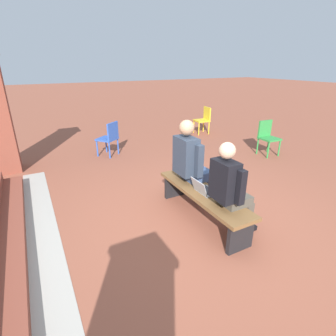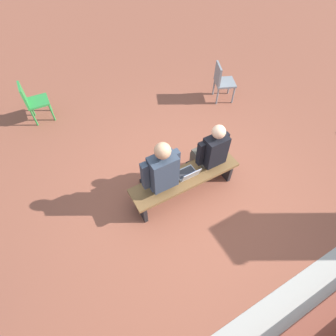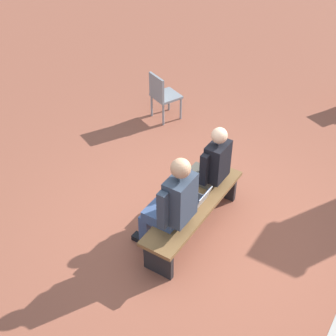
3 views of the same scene
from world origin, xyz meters
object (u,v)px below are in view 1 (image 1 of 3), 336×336
laptop (204,189)px  plastic_chair_far_left (204,118)px  person_student (230,188)px  person_adult (192,162)px  plastic_chair_by_pillar (267,136)px  plastic_chair_near_bench_left (109,137)px  bench (203,197)px

laptop → plastic_chair_far_left: 5.16m
person_student → person_adult: size_ratio=0.93×
person_student → plastic_chair_by_pillar: size_ratio=1.55×
laptop → plastic_chair_by_pillar: size_ratio=0.38×
person_student → laptop: bearing=10.0°
person_student → laptop: (0.44, 0.08, -0.20)m
person_student → laptop: 0.49m
person_adult → person_student: bearing=179.6°
plastic_chair_near_bench_left → plastic_chair_far_left: bearing=-77.2°
person_student → plastic_chair_by_pillar: (2.15, -3.06, -0.22)m
plastic_chair_near_bench_left → person_student: bearing=-173.9°
person_student → plastic_chair_by_pillar: person_student is taller
bench → plastic_chair_near_bench_left: size_ratio=2.14×
person_student → plastic_chair_far_left: size_ratio=1.55×
laptop → plastic_chair_near_bench_left: 3.46m
person_student → person_adult: bearing=-0.4°
bench → person_adult: person_adult is taller
bench → person_student: bearing=-172.2°
bench → person_student: size_ratio=1.38×
bench → plastic_chair_near_bench_left: bearing=5.9°
person_adult → laptop: size_ratio=4.39×
person_student → plastic_chair_by_pillar: 3.75m
bench → plastic_chair_near_bench_left: 3.43m
laptop → plastic_chair_far_left: size_ratio=0.38×
bench → plastic_chair_near_bench_left: (3.41, 0.35, 0.13)m
plastic_chair_far_left → bench: bearing=144.4°
plastic_chair_near_bench_left → bench: bearing=-174.1°
plastic_chair_near_bench_left → plastic_chair_by_pillar: same height
bench → laptop: 0.15m
laptop → plastic_chair_far_left: bearing=-35.4°
plastic_chair_near_bench_left → plastic_chair_by_pillar: bearing=-116.5°
bench → person_adult: (0.41, -0.07, 0.39)m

